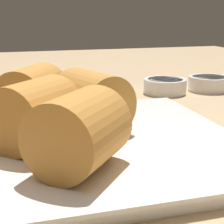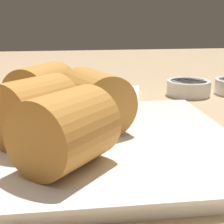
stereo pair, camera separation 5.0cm
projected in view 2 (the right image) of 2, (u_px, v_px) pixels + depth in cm
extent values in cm
cube|color=tan|center=(87.00, 149.00, 40.48)|extent=(180.00, 140.00, 2.00)
cube|color=white|center=(112.00, 144.00, 37.29)|extent=(26.33, 23.30, 1.20)
cube|color=white|center=(112.00, 137.00, 37.09)|extent=(27.38, 24.23, 0.30)
cylinder|color=#C68438|center=(65.00, 130.00, 28.99)|extent=(9.26, 9.15, 6.10)
sphere|color=#6B9E47|center=(85.00, 122.00, 31.09)|extent=(3.96, 3.96, 3.96)
cylinder|color=#C68438|center=(95.00, 101.00, 38.30)|extent=(8.63, 8.11, 6.10)
sphere|color=#56843D|center=(85.00, 96.00, 40.49)|extent=(3.96, 3.96, 3.96)
cylinder|color=#C68438|center=(34.00, 111.00, 34.53)|extent=(9.26, 9.21, 6.10)
sphere|color=#6B9E47|center=(53.00, 105.00, 36.57)|extent=(3.96, 3.96, 3.96)
cylinder|color=#C68438|center=(42.00, 92.00, 42.52)|extent=(9.10, 8.80, 6.10)
sphere|color=beige|center=(54.00, 87.00, 44.80)|extent=(3.96, 3.96, 3.96)
cylinder|color=white|center=(188.00, 88.00, 60.79)|extent=(7.09, 7.09, 2.41)
cylinder|color=maroon|center=(189.00, 82.00, 60.53)|extent=(5.81, 5.81, 0.43)
cube|color=white|center=(101.00, 96.00, 59.47)|extent=(16.06, 14.49, 0.60)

